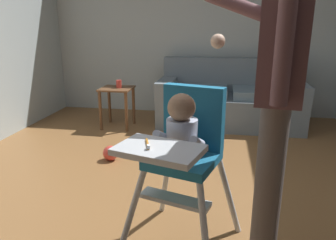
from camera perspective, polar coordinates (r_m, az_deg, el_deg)
name	(u,v)px	position (r m, az deg, el deg)	size (l,w,h in m)	color
ground	(160,203)	(2.59, -1.47, -14.52)	(5.74, 6.76, 0.10)	brown
wall_far	(194,27)	(4.81, 4.58, 16.12)	(4.94, 0.06, 2.52)	#B2BCBB
couch	(230,100)	(4.38, 10.95, 3.61)	(1.86, 0.86, 0.86)	slate
high_chair	(184,142)	(1.78, 2.78, -3.98)	(0.74, 0.83, 0.96)	silver
adult_standing	(276,95)	(1.65, 18.63, 4.17)	(0.51, 0.54, 1.69)	#685D58
toy_ball	(110,153)	(3.23, -10.22, -5.82)	(0.15, 0.15, 0.15)	#D13D33
side_table	(117,98)	(4.20, -9.07, 3.82)	(0.40, 0.40, 0.52)	brown
sippy_cup	(119,84)	(4.15, -8.75, 6.37)	(0.07, 0.07, 0.10)	#D13D33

